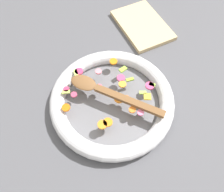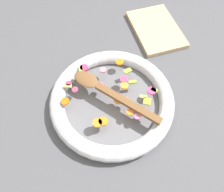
{
  "view_description": "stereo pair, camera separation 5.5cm",
  "coord_description": "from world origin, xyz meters",
  "views": [
    {
      "loc": [
        -0.32,
        0.16,
        0.66
      ],
      "look_at": [
        0.0,
        0.0,
        0.05
      ],
      "focal_mm": 35.0,
      "sensor_mm": 36.0,
      "label": 1
    },
    {
      "loc": [
        -0.34,
        0.11,
        0.66
      ],
      "look_at": [
        0.0,
        0.0,
        0.05
      ],
      "focal_mm": 35.0,
      "sensor_mm": 36.0,
      "label": 2
    }
  ],
  "objects": [
    {
      "name": "skillet",
      "position": [
        0.0,
        0.0,
        0.02
      ],
      "size": [
        0.42,
        0.42,
        0.05
      ],
      "color": "slate",
      "rests_on": "ground_plane"
    },
    {
      "name": "ground_plane",
      "position": [
        0.0,
        0.0,
        0.0
      ],
      "size": [
        4.0,
        4.0,
        0.0
      ],
      "primitive_type": "plane",
      "color": "#4C4C51"
    },
    {
      "name": "chopped_vegetables",
      "position": [
        0.02,
        -0.0,
        0.05
      ],
      "size": [
        0.27,
        0.32,
        0.01
      ],
      "color": "orange",
      "rests_on": "skillet"
    },
    {
      "name": "cutting_board",
      "position": [
        0.28,
        -0.28,
        0.01
      ],
      "size": [
        0.26,
        0.18,
        0.02
      ],
      "color": "tan",
      "rests_on": "ground_plane"
    },
    {
      "name": "wooden_spoon",
      "position": [
        0.02,
        0.01,
        0.06
      ],
      "size": [
        0.28,
        0.24,
        0.01
      ],
      "color": "brown",
      "rests_on": "chopped_vegetables"
    }
  ]
}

